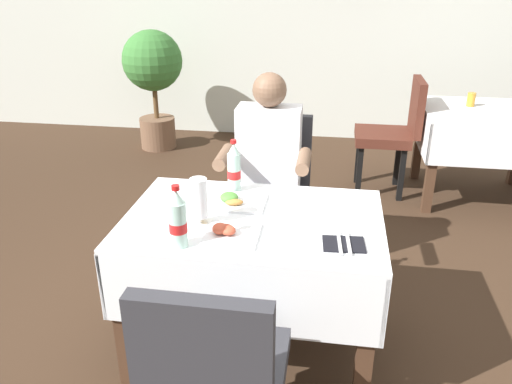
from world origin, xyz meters
name	(u,v)px	position (x,y,z in m)	size (l,w,h in m)	color
ground_plane	(253,349)	(0.00, 0.00, 0.00)	(11.00, 11.00, 0.00)	#382619
back_wall	(309,5)	(0.00, 3.67, 1.41)	(11.00, 0.12, 2.82)	silver
main_dining_table	(253,251)	(0.00, 0.01, 0.57)	(1.16, 0.78, 0.75)	white
chair_far_diner_seat	(273,188)	(0.00, 0.79, 0.55)	(0.44, 0.50, 0.97)	#2D2D33
chair_near_camera_side	(215,376)	(0.00, -0.77, 0.55)	(0.44, 0.50, 0.97)	#2D2D33
seated_diner_far	(267,171)	(-0.03, 0.68, 0.71)	(0.50, 0.46, 1.26)	#282D42
plate_near_camera	(229,232)	(-0.07, -0.18, 0.77)	(0.23, 0.23, 0.06)	white
plate_far_diner	(237,201)	(-0.10, 0.13, 0.77)	(0.23, 0.22, 0.05)	white
beer_glass_left	(199,200)	(-0.22, -0.09, 0.86)	(0.08, 0.08, 0.21)	white
cola_bottle_primary	(234,169)	(-0.14, 0.29, 0.87)	(0.07, 0.07, 0.27)	silver
cola_bottle_secondary	(178,220)	(-0.25, -0.29, 0.87)	(0.07, 0.07, 0.27)	silver
napkin_cutlery_set	(344,244)	(0.40, -0.18, 0.75)	(0.18, 0.19, 0.01)	black
background_dining_table	(482,132)	(1.52, 2.15, 0.57)	(0.96, 0.83, 0.75)	white
background_chair_left	(394,129)	(0.83, 2.15, 0.55)	(0.50, 0.44, 0.97)	#4C2319
background_table_tumbler	(471,100)	(1.41, 2.23, 0.80)	(0.06, 0.06, 0.11)	#C68928
potted_plant_corner	(153,73)	(-1.51, 2.98, 0.79)	(0.60, 0.60, 1.22)	brown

